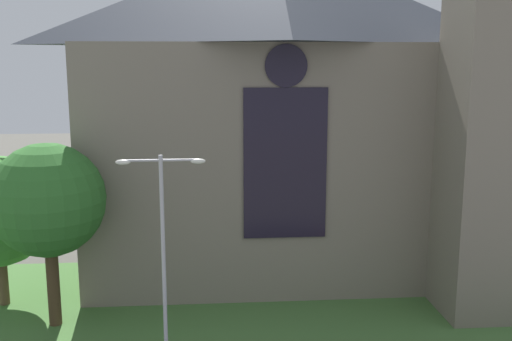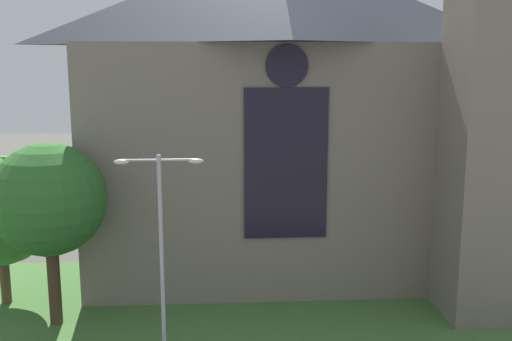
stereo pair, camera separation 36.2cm
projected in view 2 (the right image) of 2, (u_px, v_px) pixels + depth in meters
name	position (u px, v px, depth m)	size (l,w,h in m)	color
ground	(232.00, 308.00, 31.43)	(160.00, 160.00, 0.00)	#56544C
grass_verge	(233.00, 324.00, 29.46)	(120.00, 20.00, 0.01)	#477538
church_building	(289.00, 107.00, 35.70)	(23.20, 16.20, 26.00)	gray
tree_left_near	(49.00, 200.00, 28.46)	(5.57, 5.57, 9.21)	#4C3823
streetlamp_near	(161.00, 246.00, 22.70)	(3.37, 0.26, 9.55)	#B2B2B7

